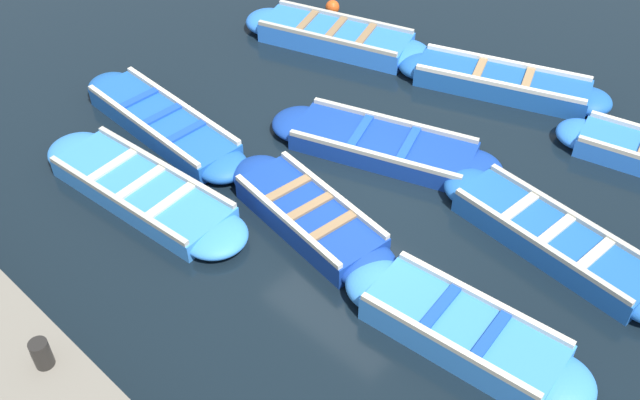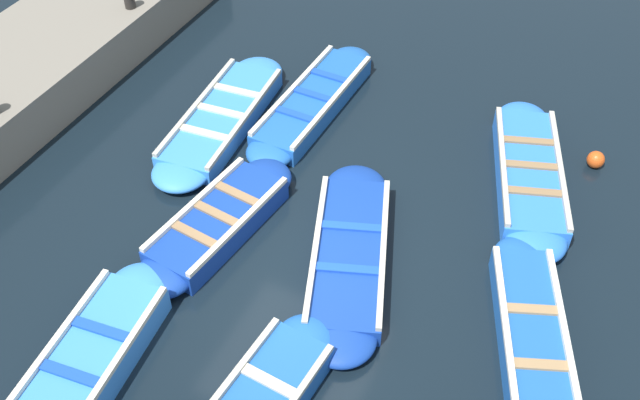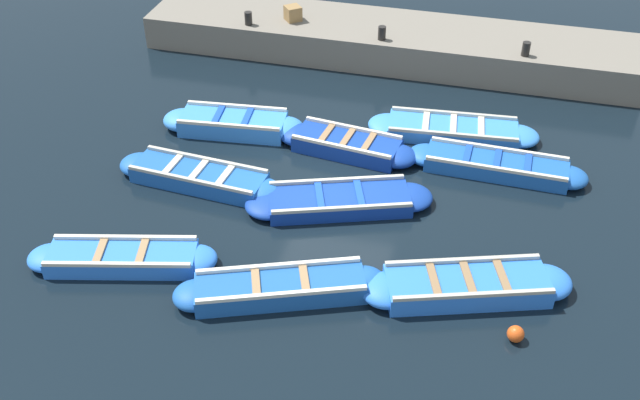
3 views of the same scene
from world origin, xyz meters
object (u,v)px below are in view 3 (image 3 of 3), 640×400
at_px(boat_tucked, 280,288).
at_px(bollard_mid_north, 382,33).
at_px(boat_far_corner, 467,286).
at_px(boat_drifting, 233,124).
at_px(bollard_north, 526,49).
at_px(bollard_mid_south, 248,18).
at_px(wooden_crate, 293,13).
at_px(boat_centre, 496,166).
at_px(boat_mid_row, 339,201).
at_px(boat_outer_right, 347,145).
at_px(buoy_orange_near, 516,334).
at_px(boat_bow_out, 453,130).
at_px(boat_outer_left, 199,177).
at_px(boat_alongside, 122,258).

xyz_separation_m(boat_tucked, bollard_mid_north, (8.67, -0.07, 0.87)).
bearing_deg(boat_far_corner, boat_drifting, 55.09).
distance_m(bollard_north, bollard_mid_south, 7.17).
height_order(boat_tucked, bollard_mid_north, bollard_mid_north).
bearing_deg(wooden_crate, bollard_mid_south, 118.34).
xyz_separation_m(boat_tucked, wooden_crate, (9.24, 2.46, 0.89)).
height_order(boat_centre, boat_mid_row, boat_centre).
bearing_deg(bollard_north, boat_far_corner, 175.98).
bearing_deg(boat_outer_right, boat_tucked, 178.80).
height_order(boat_drifting, buoy_orange_near, boat_drifting).
bearing_deg(bollard_mid_south, boat_drifting, -166.81).
distance_m(boat_bow_out, boat_centre, 1.61).
bearing_deg(boat_far_corner, buoy_orange_near, -134.69).
bearing_deg(buoy_orange_near, boat_far_corner, 45.31).
distance_m(boat_outer_left, boat_tucked, 3.76).
bearing_deg(boat_outer_right, boat_outer_left, 125.88).
relative_size(bollard_mid_south, wooden_crate, 0.91).
relative_size(boat_far_corner, boat_centre, 1.00).
relative_size(boat_bow_out, boat_far_corner, 1.04).
relative_size(boat_alongside, boat_tucked, 0.95).
bearing_deg(boat_far_corner, bollard_north, -4.02).
relative_size(boat_outer_right, buoy_orange_near, 11.53).
relative_size(boat_bow_out, boat_tucked, 1.06).
bearing_deg(bollard_mid_north, boat_far_corner, -158.77).
xyz_separation_m(boat_outer_left, bollard_mid_north, (5.95, -2.67, 0.87)).
bearing_deg(bollard_mid_north, boat_bow_out, -141.15).
distance_m(boat_tucked, bollard_mid_north, 8.72).
bearing_deg(bollard_mid_north, boat_alongside, 160.47).
bearing_deg(boat_outer_right, bollard_north, -41.63).
bearing_deg(boat_drifting, bollard_north, -58.67).
relative_size(boat_outer_left, wooden_crate, 9.57).
distance_m(boat_bow_out, boat_mid_row, 3.73).
xyz_separation_m(boat_centre, wooden_crate, (4.52, 5.80, 0.90)).
relative_size(boat_far_corner, boat_outer_right, 1.17).
bearing_deg(bollard_mid_south, bollard_north, -90.00).
relative_size(boat_outer_left, bollard_mid_south, 10.57).
bearing_deg(boat_mid_row, bollard_north, -28.63).
relative_size(bollard_north, wooden_crate, 0.91).
height_order(boat_bow_out, buoy_orange_near, boat_bow_out).
height_order(boat_centre, boat_outer_right, boat_outer_right).
relative_size(boat_outer_right, boat_mid_row, 0.84).
bearing_deg(boat_bow_out, boat_centre, -138.76).
relative_size(boat_outer_left, boat_far_corner, 0.98).
height_order(boat_far_corner, boat_mid_row, boat_far_corner).
xyz_separation_m(boat_bow_out, buoy_orange_near, (-5.94, -1.71, -0.01)).
xyz_separation_m(boat_alongside, boat_centre, (4.69, -6.34, 0.00)).
xyz_separation_m(boat_outer_right, buoy_orange_near, (-4.69, -3.88, -0.04)).
bearing_deg(wooden_crate, buoy_orange_near, -145.17).
height_order(bollard_north, buoy_orange_near, bollard_north).
distance_m(boat_outer_left, boat_centre, 6.26).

